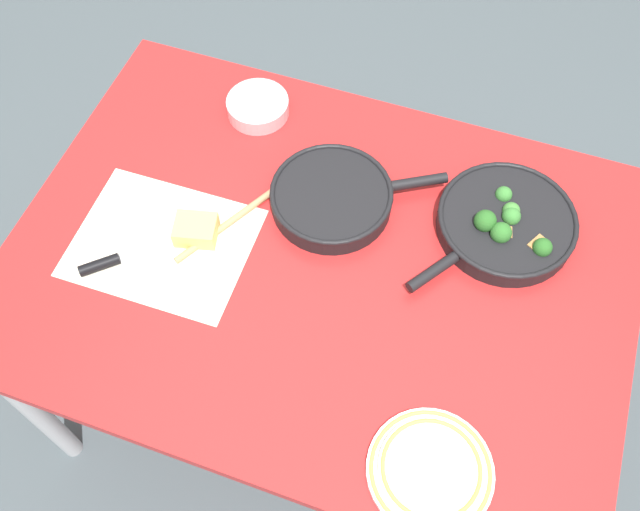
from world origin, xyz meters
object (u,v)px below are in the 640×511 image
at_px(wooden_spoon, 260,200).
at_px(grater_knife, 123,258).
at_px(dinner_plate_stack, 431,470).
at_px(prep_bowl_steel, 258,107).
at_px(skillet_broccoli, 505,223).
at_px(cheese_block, 196,230).
at_px(skillet_eggs, 333,197).

relative_size(wooden_spoon, grater_knife, 1.63).
relative_size(wooden_spoon, dinner_plate_stack, 1.50).
height_order(wooden_spoon, prep_bowl_steel, prep_bowl_steel).
height_order(skillet_broccoli, grater_knife, skillet_broccoli).
bearing_deg(wooden_spoon, dinner_plate_stack, -103.44).
bearing_deg(grater_knife, cheese_block, -1.30).
xyz_separation_m(skillet_eggs, grater_knife, (-0.37, -0.28, -0.02)).
relative_size(skillet_broccoli, cheese_block, 3.71).
distance_m(grater_knife, prep_bowl_steel, 0.49).
distance_m(wooden_spoon, cheese_block, 0.16).
relative_size(skillet_eggs, prep_bowl_steel, 2.47).
height_order(grater_knife, dinner_plate_stack, dinner_plate_stack).
bearing_deg(cheese_block, prep_bowl_steel, 91.23).
distance_m(skillet_broccoli, grater_knife, 0.81).
bearing_deg(dinner_plate_stack, wooden_spoon, 138.45).
bearing_deg(prep_bowl_steel, cheese_block, -88.77).
bearing_deg(grater_knife, skillet_eggs, -5.21).
relative_size(dinner_plate_stack, prep_bowl_steel, 1.55).
height_order(skillet_eggs, grater_knife, skillet_eggs).
distance_m(skillet_broccoli, wooden_spoon, 0.53).
bearing_deg(dinner_plate_stack, skillet_broccoli, 88.28).
bearing_deg(skillet_eggs, wooden_spoon, 166.54).
xyz_separation_m(grater_knife, dinner_plate_stack, (0.72, -0.21, 0.00)).
relative_size(wooden_spoon, cheese_block, 3.36).
bearing_deg(cheese_block, skillet_eggs, 35.18).
bearing_deg(cheese_block, grater_knife, -138.83).
xyz_separation_m(cheese_block, dinner_plate_stack, (0.60, -0.32, -0.01)).
height_order(skillet_eggs, prep_bowl_steel, skillet_eggs).
relative_size(skillet_broccoli, wooden_spoon, 1.11).
relative_size(grater_knife, prep_bowl_steel, 1.43).
xyz_separation_m(dinner_plate_stack, prep_bowl_steel, (-0.61, 0.69, 0.01)).
bearing_deg(dinner_plate_stack, skillet_eggs, 125.52).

